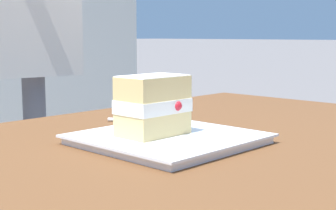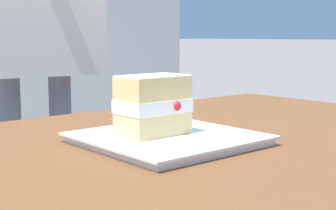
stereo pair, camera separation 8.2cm
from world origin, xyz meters
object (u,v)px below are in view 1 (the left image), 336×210
(dessert_plate, at_px, (168,139))
(patio_table, at_px, (217,196))
(cake_slice, at_px, (153,105))
(dessert_fork, at_px, (153,121))

(dessert_plate, bearing_deg, patio_table, 160.32)
(patio_table, height_order, cake_slice, cake_slice)
(patio_table, xyz_separation_m, dessert_fork, (-0.03, -0.19, 0.11))
(dessert_fork, bearing_deg, cake_slice, 45.33)
(patio_table, distance_m, dessert_plate, 0.15)
(dessert_plate, xyz_separation_m, dessert_fork, (-0.12, -0.16, -0.00))
(dessert_plate, bearing_deg, cake_slice, -38.18)
(dessert_plate, relative_size, cake_slice, 2.32)
(patio_table, xyz_separation_m, dessert_plate, (0.09, -0.03, 0.11))
(cake_slice, relative_size, dessert_fork, 0.72)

